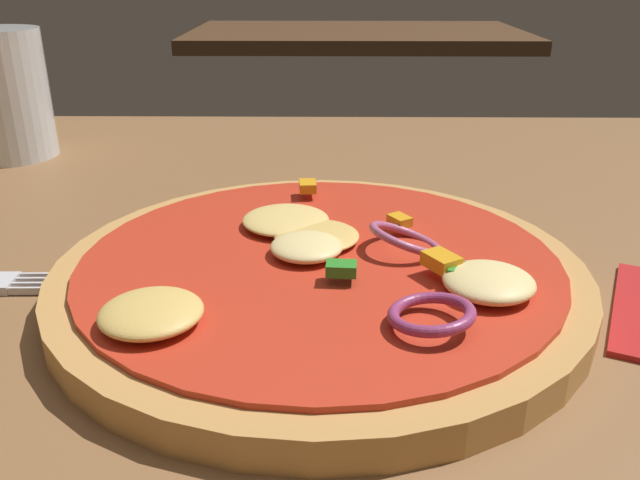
{
  "coord_description": "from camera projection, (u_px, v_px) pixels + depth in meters",
  "views": [
    {
      "loc": [
        -0.01,
        -0.28,
        0.19
      ],
      "look_at": [
        -0.01,
        0.04,
        0.05
      ],
      "focal_mm": 36.71,
      "sensor_mm": 36.0,
      "label": 1
    }
  ],
  "objects": [
    {
      "name": "pizza",
      "position": [
        320.0,
        273.0,
        0.34
      ],
      "size": [
        0.27,
        0.27,
        0.03
      ],
      "color": "tan",
      "rests_on": "dining_table"
    },
    {
      "name": "beer_glass",
      "position": [
        3.0,
        99.0,
        0.56
      ],
      "size": [
        0.08,
        0.08,
        0.11
      ],
      "color": "silver",
      "rests_on": "dining_table"
    },
    {
      "name": "background_table",
      "position": [
        357.0,
        36.0,
        1.61
      ],
      "size": [
        0.81,
        0.48,
        0.03
      ],
      "color": "#4C301C",
      "rests_on": "ground"
    },
    {
      "name": "dining_table",
      "position": [
        340.0,
        339.0,
        0.33
      ],
      "size": [
        1.46,
        0.86,
        0.03
      ],
      "color": "brown",
      "rests_on": "ground"
    }
  ]
}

